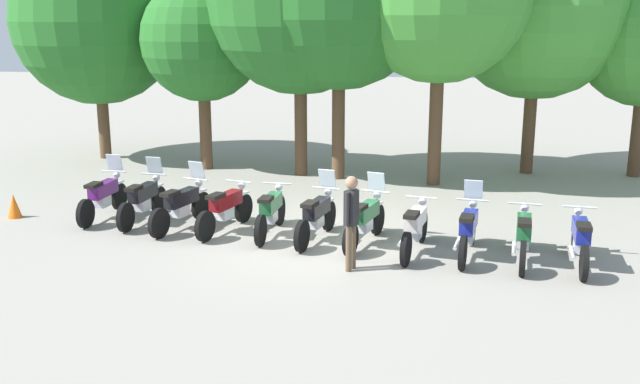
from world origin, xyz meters
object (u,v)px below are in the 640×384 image
(motorcycle_1, at_px, (143,199))
(motorcycle_10, at_px, (580,239))
(motorcycle_5, at_px, (317,216))
(motorcycle_6, at_px, (365,219))
(motorcycle_4, at_px, (271,211))
(motorcycle_8, at_px, (468,230))
(tree_2, at_px, (300,1))
(motorcycle_2, at_px, (182,205))
(person_0, at_px, (351,215))
(tree_5, at_px, (537,7))
(tree_0, at_px, (96,21))
(motorcycle_7, at_px, (415,228))
(motorcycle_9, at_px, (523,235))
(motorcycle_3, at_px, (226,208))
(motorcycle_0, at_px, (103,196))
(traffic_cone, at_px, (14,206))
(tree_1, at_px, (202,40))

(motorcycle_1, xyz_separation_m, motorcycle_10, (9.08, -1.47, -0.01))
(motorcycle_5, xyz_separation_m, motorcycle_6, (1.01, -0.11, 0.00))
(motorcycle_4, distance_m, motorcycle_6, 2.06)
(motorcycle_4, bearing_deg, motorcycle_8, -98.49)
(motorcycle_4, relative_size, tree_2, 0.29)
(motorcycle_6, bearing_deg, motorcycle_10, -84.51)
(motorcycle_2, bearing_deg, tree_2, -0.03)
(person_0, distance_m, tree_5, 10.58)
(motorcycle_1, relative_size, motorcycle_5, 1.01)
(motorcycle_6, height_order, motorcycle_8, same)
(motorcycle_8, height_order, tree_0, tree_0)
(motorcycle_4, height_order, motorcycle_7, same)
(tree_0, bearing_deg, motorcycle_1, -58.73)
(motorcycle_1, height_order, motorcycle_9, motorcycle_1)
(motorcycle_3, bearing_deg, motorcycle_0, 94.96)
(motorcycle_4, distance_m, traffic_cone, 6.08)
(tree_2, xyz_separation_m, tree_5, (6.47, 1.31, -0.16))
(motorcycle_2, height_order, person_0, person_0)
(motorcycle_7, xyz_separation_m, tree_0, (-10.19, 8.01, 3.80))
(motorcycle_3, xyz_separation_m, traffic_cone, (-5.07, 0.24, -0.23))
(motorcycle_3, xyz_separation_m, motorcycle_4, (1.00, -0.07, 0.00))
(tree_1, height_order, traffic_cone, tree_1)
(motorcycle_2, height_order, tree_2, tree_2)
(motorcycle_8, bearing_deg, tree_1, 55.47)
(motorcycle_10, bearing_deg, tree_2, 48.55)
(motorcycle_2, relative_size, tree_2, 0.29)
(motorcycle_1, relative_size, tree_0, 0.32)
(motorcycle_5, relative_size, motorcycle_9, 0.99)
(motorcycle_7, relative_size, tree_0, 0.32)
(motorcycle_3, xyz_separation_m, motorcycle_7, (4.03, -0.79, 0.00))
(motorcycle_4, height_order, motorcycle_6, motorcycle_6)
(tree_5, bearing_deg, motorcycle_6, -118.14)
(tree_0, xyz_separation_m, traffic_cone, (1.09, -6.98, -4.03))
(tree_2, bearing_deg, motorcycle_4, -85.59)
(person_0, bearing_deg, motorcycle_10, 33.29)
(tree_1, height_order, tree_5, tree_5)
(motorcycle_4, xyz_separation_m, motorcycle_5, (1.02, -0.23, 0.01))
(motorcycle_8, xyz_separation_m, motorcycle_10, (2.01, -0.24, -0.01))
(motorcycle_5, relative_size, traffic_cone, 3.94)
(motorcycle_0, relative_size, tree_5, 0.30)
(tree_1, bearing_deg, tree_2, -7.19)
(tree_1, bearing_deg, motorcycle_0, -96.43)
(motorcycle_1, xyz_separation_m, person_0, (4.95, -2.38, 0.51))
(tree_0, relative_size, tree_1, 1.23)
(motorcycle_9, height_order, person_0, person_0)
(motorcycle_9, bearing_deg, tree_2, 45.54)
(motorcycle_9, bearing_deg, motorcycle_6, 85.56)
(tree_1, bearing_deg, motorcycle_5, -55.43)
(person_0, bearing_deg, tree_2, 127.90)
(motorcycle_1, xyz_separation_m, motorcycle_4, (3.02, -0.48, -0.01))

